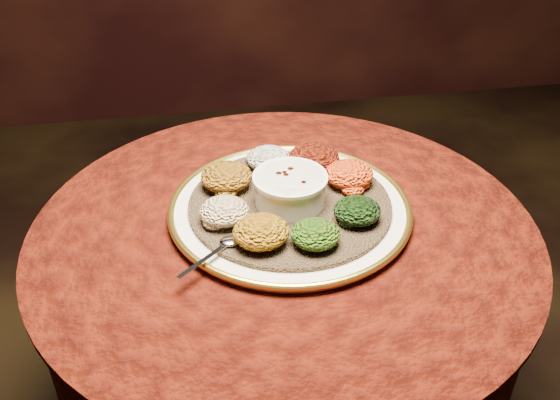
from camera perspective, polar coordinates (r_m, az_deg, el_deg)
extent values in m
cylinder|color=black|center=(1.45, 0.30, -14.91)|extent=(0.12, 0.12, 0.68)
cylinder|color=black|center=(1.20, 0.35, -3.68)|extent=(0.80, 0.80, 0.04)
cylinder|color=#400D05|center=(1.30, 0.33, -8.72)|extent=(0.93, 0.93, 0.34)
cylinder|color=#400D05|center=(1.19, 0.36, -2.66)|extent=(0.96, 0.96, 0.01)
cylinder|color=white|center=(1.21, 0.90, -0.93)|extent=(0.52, 0.52, 0.02)
torus|color=gold|center=(1.20, 0.90, -0.66)|extent=(0.47, 0.47, 0.01)
cylinder|color=brown|center=(1.20, 0.91, -0.39)|extent=(0.51, 0.51, 0.01)
cylinder|color=white|center=(1.18, 0.92, 0.99)|extent=(0.13, 0.13, 0.06)
cylinder|color=white|center=(1.17, 0.93, 2.07)|extent=(0.14, 0.14, 0.01)
cylinder|color=#671D05|center=(1.17, 0.93, 1.71)|extent=(0.11, 0.11, 0.01)
ellipsoid|color=silver|center=(1.09, -4.52, -3.76)|extent=(0.04, 0.03, 0.01)
cube|color=silver|center=(1.06, -7.12, -5.59)|extent=(0.09, 0.08, 0.00)
ellipsoid|color=white|center=(1.29, -1.09, 3.83)|extent=(0.09, 0.09, 0.04)
ellipsoid|color=black|center=(1.29, 3.12, 3.90)|extent=(0.11, 0.10, 0.05)
ellipsoid|color=#A65D0D|center=(1.25, 6.35, 2.37)|extent=(0.10, 0.09, 0.05)
ellipsoid|color=black|center=(1.15, 7.07, -0.97)|extent=(0.09, 0.08, 0.04)
ellipsoid|color=#A22F0A|center=(1.08, 3.27, -3.14)|extent=(0.09, 0.08, 0.04)
ellipsoid|color=#99710D|center=(1.08, -1.75, -2.91)|extent=(0.10, 0.09, 0.05)
ellipsoid|color=maroon|center=(1.14, -5.12, -1.02)|extent=(0.09, 0.09, 0.04)
ellipsoid|color=#955111|center=(1.23, -4.92, 2.14)|extent=(0.10, 0.10, 0.05)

